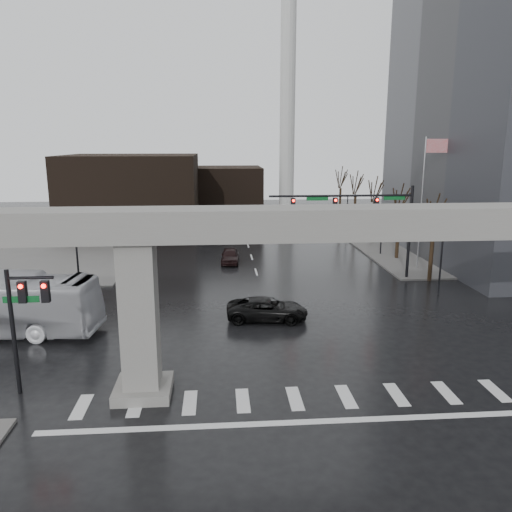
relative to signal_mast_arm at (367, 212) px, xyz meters
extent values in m
plane|color=black|center=(-8.99, -18.80, -5.83)|extent=(160.00, 160.00, 0.00)
cube|color=#615F5D|center=(17.01, 17.20, -5.75)|extent=(28.00, 36.00, 0.15)
cube|color=#615F5D|center=(-34.99, 17.20, -5.75)|extent=(28.00, 36.00, 0.15)
cube|color=gray|center=(-8.99, -18.80, 2.17)|extent=(48.00, 2.20, 1.40)
cube|color=gray|center=(-15.99, -18.80, -2.18)|extent=(1.60, 1.60, 7.30)
cube|color=gray|center=(-15.99, -18.80, -5.58)|extent=(2.60, 2.60, 0.50)
cube|color=black|center=(-22.99, 23.20, -0.83)|extent=(16.00, 14.00, 10.00)
cube|color=black|center=(-10.99, 33.20, -1.83)|extent=(10.00, 10.00, 8.00)
cylinder|color=silver|center=(-2.99, 27.20, 9.17)|extent=(2.00, 2.00, 30.00)
cylinder|color=gray|center=(-2.99, 27.20, -5.23)|extent=(3.60, 3.60, 1.20)
cylinder|color=black|center=(3.81, 0.00, -1.83)|extent=(0.24, 0.24, 8.00)
cylinder|color=black|center=(-2.19, 0.00, 1.37)|extent=(12.00, 0.18, 0.18)
cube|color=black|center=(0.81, 0.00, 0.72)|extent=(0.35, 0.30, 1.00)
cube|color=black|center=(-2.69, 0.00, 0.72)|extent=(0.35, 0.30, 1.00)
cube|color=black|center=(-6.19, 0.00, 0.72)|extent=(0.35, 0.30, 1.00)
sphere|color=#FF0C05|center=(0.81, -0.18, 1.02)|extent=(0.20, 0.20, 0.20)
cube|color=#0C5421|center=(2.31, 0.00, 1.17)|extent=(1.80, 0.05, 0.35)
cube|color=#0C5421|center=(-4.19, 0.00, 1.17)|extent=(1.80, 0.05, 0.35)
cylinder|color=black|center=(-21.79, -18.30, -2.83)|extent=(0.20, 0.20, 6.00)
cylinder|color=black|center=(-20.79, -18.30, -0.23)|extent=(2.00, 0.14, 0.14)
cube|color=black|center=(-21.19, -18.30, -0.88)|extent=(0.35, 0.30, 1.00)
cube|color=black|center=(-20.19, -18.30, -0.88)|extent=(0.35, 0.30, 1.00)
cube|color=#0C5421|center=(-21.29, -18.30, -1.23)|extent=(1.60, 0.05, 0.30)
cylinder|color=silver|center=(6.01, 3.20, 0.17)|extent=(0.12, 0.12, 12.00)
cube|color=red|center=(7.01, 3.20, 5.37)|extent=(2.00, 0.03, 1.20)
cylinder|color=black|center=(4.51, -4.80, -3.43)|extent=(0.14, 0.14, 4.80)
cube|color=black|center=(4.51, -4.80, -1.08)|extent=(0.90, 0.06, 0.06)
sphere|color=silver|center=(4.06, -4.80, -0.88)|extent=(0.32, 0.32, 0.32)
sphere|color=silver|center=(4.96, -4.80, -0.88)|extent=(0.32, 0.32, 0.32)
cylinder|color=black|center=(4.51, 9.20, -3.43)|extent=(0.14, 0.14, 4.80)
cube|color=black|center=(4.51, 9.20, -1.08)|extent=(0.90, 0.06, 0.06)
sphere|color=silver|center=(4.06, 9.20, -0.88)|extent=(0.32, 0.32, 0.32)
sphere|color=silver|center=(4.96, 9.20, -0.88)|extent=(0.32, 0.32, 0.32)
cylinder|color=black|center=(4.51, 23.20, -3.43)|extent=(0.14, 0.14, 4.80)
cube|color=black|center=(4.51, 23.20, -1.08)|extent=(0.90, 0.06, 0.06)
sphere|color=silver|center=(4.06, 23.20, -0.88)|extent=(0.32, 0.32, 0.32)
sphere|color=silver|center=(4.96, 23.20, -0.88)|extent=(0.32, 0.32, 0.32)
cylinder|color=black|center=(-22.49, -4.80, -3.43)|extent=(0.14, 0.14, 4.80)
cube|color=black|center=(-22.49, -4.80, -1.08)|extent=(0.90, 0.06, 0.06)
sphere|color=silver|center=(-22.94, -4.80, -0.88)|extent=(0.32, 0.32, 0.32)
sphere|color=silver|center=(-22.04, -4.80, -0.88)|extent=(0.32, 0.32, 0.32)
cylinder|color=black|center=(-22.49, 9.20, -3.43)|extent=(0.14, 0.14, 4.80)
cube|color=black|center=(-22.49, 9.20, -1.08)|extent=(0.90, 0.06, 0.06)
sphere|color=silver|center=(-22.94, 9.20, -0.88)|extent=(0.32, 0.32, 0.32)
sphere|color=silver|center=(-22.04, 9.20, -0.88)|extent=(0.32, 0.32, 0.32)
cylinder|color=black|center=(-22.49, 23.20, -3.43)|extent=(0.14, 0.14, 4.80)
cube|color=black|center=(-22.49, 23.20, -1.08)|extent=(0.90, 0.06, 0.06)
sphere|color=silver|center=(-22.94, 23.20, -0.88)|extent=(0.32, 0.32, 0.32)
sphere|color=silver|center=(-22.04, 23.20, -0.88)|extent=(0.32, 0.32, 0.32)
cylinder|color=black|center=(5.51, -0.80, -3.55)|extent=(0.34, 0.34, 4.55)
cylinder|color=black|center=(5.51, -0.80, 0.18)|extent=(0.12, 1.52, 2.98)
cylinder|color=black|center=(6.01, -0.55, -0.05)|extent=(0.83, 1.14, 2.51)
cylinder|color=black|center=(5.51, 7.20, -3.50)|extent=(0.34, 0.34, 4.66)
cylinder|color=black|center=(5.51, 7.20, 0.32)|extent=(0.12, 1.55, 3.05)
cylinder|color=black|center=(6.01, 7.45, 0.08)|extent=(0.85, 1.16, 2.57)
cylinder|color=black|center=(5.51, 15.20, -3.45)|extent=(0.34, 0.34, 4.76)
cylinder|color=black|center=(5.51, 15.20, 0.46)|extent=(0.12, 1.59, 3.11)
cylinder|color=black|center=(6.01, 15.45, 0.22)|extent=(0.86, 1.18, 2.62)
cylinder|color=black|center=(5.51, 23.20, -3.40)|extent=(0.34, 0.34, 4.87)
cylinder|color=black|center=(5.51, 23.20, 0.60)|extent=(0.12, 1.62, 3.18)
cylinder|color=black|center=(6.01, 23.45, 0.35)|extent=(0.88, 1.20, 2.68)
cylinder|color=black|center=(5.51, 31.20, -3.34)|extent=(0.34, 0.34, 4.97)
cylinder|color=black|center=(5.51, 31.20, 0.74)|extent=(0.12, 1.65, 3.25)
cylinder|color=black|center=(6.01, 31.45, 0.48)|extent=(0.89, 1.23, 2.74)
imported|color=black|center=(-9.23, -9.34, -5.09)|extent=(5.55, 2.98, 1.48)
imported|color=black|center=(-11.26, 6.92, -5.12)|extent=(1.91, 4.26, 1.42)
camera|label=1|loc=(-12.39, -40.49, 5.68)|focal=35.00mm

